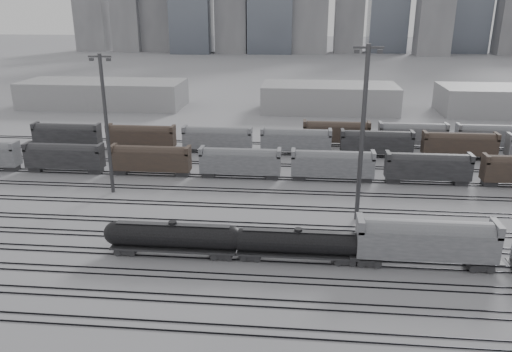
# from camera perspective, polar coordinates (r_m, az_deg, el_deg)

# --- Properties ---
(ground) EXTENTS (900.00, 900.00, 0.00)m
(ground) POSITION_cam_1_polar(r_m,az_deg,el_deg) (63.73, 2.73, -9.95)
(ground) COLOR #A2A2A6
(ground) RESTS_ON ground
(tracks) EXTENTS (220.00, 71.50, 0.16)m
(tracks) POSITION_cam_1_polar(r_m,az_deg,el_deg) (79.43, 3.36, -3.75)
(tracks) COLOR black
(tracks) RESTS_ON ground
(tank_car_a) EXTENTS (18.29, 3.05, 4.52)m
(tank_car_a) POSITION_cam_1_polar(r_m,az_deg,el_deg) (65.35, -9.42, -6.84)
(tank_car_a) COLOR black
(tank_car_a) RESTS_ON ground
(tank_car_b) EXTENTS (17.23, 2.87, 4.26)m
(tank_car_b) POSITION_cam_1_polar(r_m,az_deg,el_deg) (63.41, 4.81, -7.64)
(tank_car_b) COLOR black
(tank_car_b) RESTS_ON ground
(hopper_car_a) EXTENTS (16.89, 3.36, 6.04)m
(hopper_car_a) POSITION_cam_1_polar(r_m,az_deg,el_deg) (64.73, 18.87, -6.84)
(hopper_car_a) COLOR black
(hopper_car_a) RESTS_ON ground
(light_mast_b) EXTENTS (3.75, 0.60, 23.44)m
(light_mast_b) POSITION_cam_1_polar(r_m,az_deg,el_deg) (86.39, -16.75, 5.97)
(light_mast_b) COLOR #3D3D40
(light_mast_b) RESTS_ON ground
(light_mast_c) EXTENTS (4.13, 0.66, 25.81)m
(light_mast_c) POSITION_cam_1_polar(r_m,az_deg,el_deg) (72.98, 12.08, 5.04)
(light_mast_c) COLOR #3D3D40
(light_mast_c) RESTS_ON ground
(bg_string_near) EXTENTS (151.00, 3.00, 5.60)m
(bg_string_near) POSITION_cam_1_polar(r_m,az_deg,el_deg) (92.23, 8.73, 1.16)
(bg_string_near) COLOR gray
(bg_string_near) RESTS_ON ground
(bg_string_mid) EXTENTS (151.00, 3.00, 5.60)m
(bg_string_mid) POSITION_cam_1_polar(r_m,az_deg,el_deg) (108.53, 13.60, 3.59)
(bg_string_mid) COLOR black
(bg_string_mid) RESTS_ON ground
(bg_string_far) EXTENTS (66.00, 3.00, 5.60)m
(bg_string_far) POSITION_cam_1_polar(r_m,az_deg,el_deg) (119.82, 21.42, 4.25)
(bg_string_far) COLOR #43342A
(bg_string_far) RESTS_ON ground
(warehouse_left) EXTENTS (50.00, 18.00, 8.00)m
(warehouse_left) POSITION_cam_1_polar(r_m,az_deg,el_deg) (165.22, -17.00, 8.97)
(warehouse_left) COLOR #9F9FA1
(warehouse_left) RESTS_ON ground
(warehouse_mid) EXTENTS (40.00, 18.00, 8.00)m
(warehouse_mid) POSITION_cam_1_polar(r_m,az_deg,el_deg) (153.22, 8.34, 8.85)
(warehouse_mid) COLOR #9F9FA1
(warehouse_mid) RESTS_ON ground
(warehouse_right) EXTENTS (35.00, 18.00, 8.00)m
(warehouse_right) POSITION_cam_1_polar(r_m,az_deg,el_deg) (163.54, 26.28, 7.74)
(warehouse_right) COLOR #9F9FA1
(warehouse_right) RESTS_ON ground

